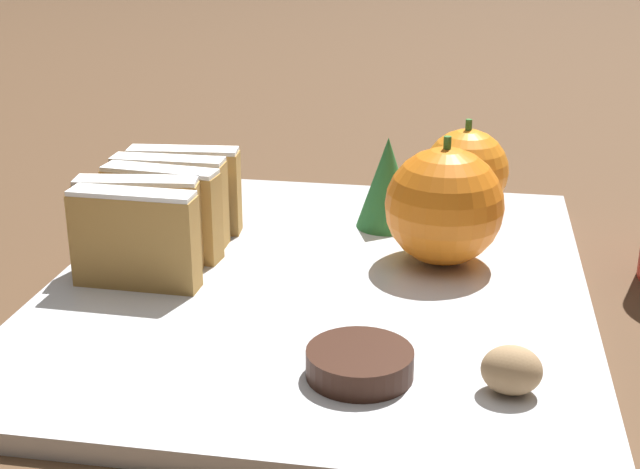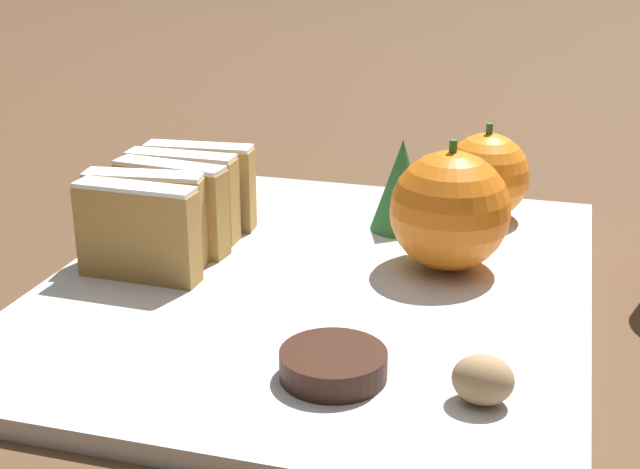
{
  "view_description": "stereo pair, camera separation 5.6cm",
  "coord_description": "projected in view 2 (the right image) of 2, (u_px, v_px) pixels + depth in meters",
  "views": [
    {
      "loc": [
        0.09,
        -0.52,
        0.24
      ],
      "look_at": [
        0.0,
        0.0,
        0.04
      ],
      "focal_mm": 50.0,
      "sensor_mm": 36.0,
      "label": 1
    },
    {
      "loc": [
        0.15,
        -0.51,
        0.24
      ],
      "look_at": [
        0.0,
        0.0,
        0.04
      ],
      "focal_mm": 50.0,
      "sensor_mm": 36.0,
      "label": 2
    }
  ],
  "objects": [
    {
      "name": "ground_plane",
      "position": [
        320.0,
        295.0,
        0.58
      ],
      "size": [
        6.0,
        6.0,
        0.0
      ],
      "primitive_type": "plane",
      "color": "#513823"
    },
    {
      "name": "serving_platter",
      "position": [
        320.0,
        286.0,
        0.58
      ],
      "size": [
        0.34,
        0.4,
        0.01
      ],
      "color": "silver",
      "rests_on": "ground_plane"
    },
    {
      "name": "stollen_slice_front",
      "position": [
        138.0,
        232.0,
        0.56
      ],
      "size": [
        0.08,
        0.02,
        0.06
      ],
      "color": "#B28442",
      "rests_on": "serving_platter"
    },
    {
      "name": "stollen_slice_second",
      "position": [
        146.0,
        218.0,
        0.59
      ],
      "size": [
        0.08,
        0.03,
        0.06
      ],
      "color": "#B28442",
      "rests_on": "serving_platter"
    },
    {
      "name": "stollen_slice_third",
      "position": [
        172.0,
        208.0,
        0.61
      ],
      "size": [
        0.08,
        0.03,
        0.06
      ],
      "color": "#B28442",
      "rests_on": "serving_platter"
    },
    {
      "name": "stollen_slice_fourth",
      "position": [
        183.0,
        196.0,
        0.63
      ],
      "size": [
        0.08,
        0.02,
        0.06
      ],
      "color": "#B28442",
      "rests_on": "serving_platter"
    },
    {
      "name": "stollen_slice_fifth",
      "position": [
        200.0,
        186.0,
        0.66
      ],
      "size": [
        0.08,
        0.03,
        0.06
      ],
      "color": "#B28442",
      "rests_on": "serving_platter"
    },
    {
      "name": "orange_near",
      "position": [
        486.0,
        176.0,
        0.68
      ],
      "size": [
        0.07,
        0.07,
        0.07
      ],
      "color": "orange",
      "rests_on": "serving_platter"
    },
    {
      "name": "orange_far",
      "position": [
        450.0,
        211.0,
        0.58
      ],
      "size": [
        0.08,
        0.08,
        0.09
      ],
      "color": "orange",
      "rests_on": "serving_platter"
    },
    {
      "name": "walnut",
      "position": [
        483.0,
        380.0,
        0.43
      ],
      "size": [
        0.03,
        0.02,
        0.02
      ],
      "color": "tan",
      "rests_on": "serving_platter"
    },
    {
      "name": "chocolate_cookie",
      "position": [
        333.0,
        365.0,
        0.45
      ],
      "size": [
        0.06,
        0.06,
        0.01
      ],
      "color": "#381E14",
      "rests_on": "serving_platter"
    },
    {
      "name": "evergreen_sprig",
      "position": [
        402.0,
        185.0,
        0.65
      ],
      "size": [
        0.05,
        0.05,
        0.07
      ],
      "color": "#2D7538",
      "rests_on": "serving_platter"
    }
  ]
}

